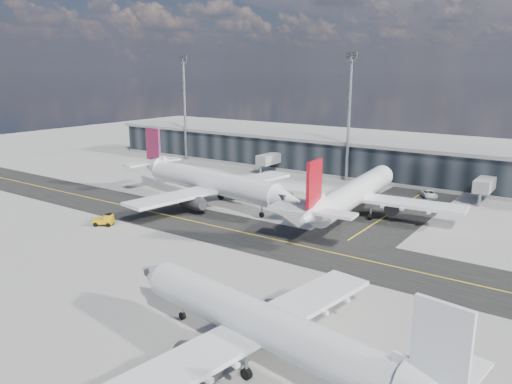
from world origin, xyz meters
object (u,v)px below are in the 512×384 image
(airliner_af, at_px, (209,181))
(baggage_tug, at_px, (105,220))
(service_van, at_px, (429,194))
(airliner_redtail, at_px, (354,193))
(airliner_near, at_px, (266,326))

(airliner_af, relative_size, baggage_tug, 12.31)
(airliner_af, height_order, service_van, airliner_af)
(service_van, bearing_deg, airliner_redtail, -138.18)
(airliner_near, bearing_deg, airliner_redtail, 23.59)
(service_van, bearing_deg, airliner_near, -115.34)
(airliner_af, bearing_deg, service_van, 139.59)
(airliner_redtail, relative_size, airliner_near, 1.16)
(baggage_tug, bearing_deg, airliner_af, 139.24)
(airliner_near, bearing_deg, baggage_tug, 76.27)
(airliner_redtail, bearing_deg, service_van, 67.15)
(baggage_tug, distance_m, service_van, 62.77)
(baggage_tug, height_order, service_van, baggage_tug)
(airliner_af, bearing_deg, airliner_redtail, 114.74)
(airliner_near, xyz_separation_m, baggage_tug, (-43.93, 17.89, -2.60))
(airliner_redtail, relative_size, baggage_tug, 12.02)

